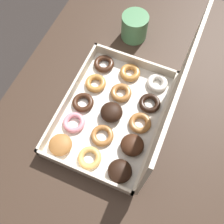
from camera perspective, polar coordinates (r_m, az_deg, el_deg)
The scene contains 4 objects.
ground_plane at distance 1.53m, azimuth 1.91°, elevation -11.39°, with size 8.00×8.00×0.00m, color #2D2826.
dining_table at distance 0.92m, azimuth 3.11°, elevation -1.83°, with size 1.13×0.75×0.76m.
donut_box at distance 0.74m, azimuth 2.77°, elevation -0.18°, with size 0.40×0.30×0.33m.
coffee_mug at distance 0.94m, azimuth 4.93°, elevation 18.10°, with size 0.09×0.09×0.09m.
Camera 1 is at (0.35, 0.10, 1.49)m, focal length 42.00 mm.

